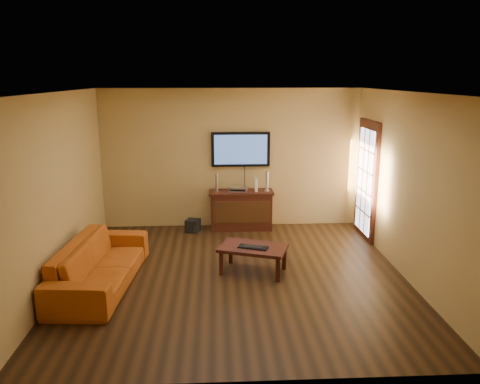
{
  "coord_description": "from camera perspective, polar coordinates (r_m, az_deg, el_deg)",
  "views": [
    {
      "loc": [
        -0.28,
        -6.5,
        2.9
      ],
      "look_at": [
        0.1,
        0.8,
        1.1
      ],
      "focal_mm": 35.0,
      "sensor_mm": 36.0,
      "label": 1
    }
  ],
  "objects": [
    {
      "name": "speaker_left",
      "position": [
        8.98,
        -2.87,
        1.06
      ],
      "size": [
        0.09,
        0.09,
        0.35
      ],
      "color": "silver",
      "rests_on": "media_console"
    },
    {
      "name": "television",
      "position": [
        9.06,
        0.08,
        5.23
      ],
      "size": [
        1.13,
        0.08,
        0.67
      ],
      "color": "black",
      "rests_on": "ground"
    },
    {
      "name": "ground_plane",
      "position": [
        7.12,
        -0.46,
        -10.2
      ],
      "size": [
        5.0,
        5.0,
        0.0
      ],
      "primitive_type": "plane",
      "color": "black",
      "rests_on": "ground"
    },
    {
      "name": "game_console",
      "position": [
        9.02,
        1.97,
        0.88
      ],
      "size": [
        0.06,
        0.18,
        0.24
      ],
      "primitive_type": "cube",
      "rotation": [
        0.0,
        0.0,
        0.03
      ],
      "color": "white",
      "rests_on": "media_console"
    },
    {
      "name": "sofa",
      "position": [
        6.96,
        -16.75,
        -7.52
      ],
      "size": [
        0.83,
        2.28,
        0.87
      ],
      "primitive_type": "imported",
      "rotation": [
        0.0,
        0.0,
        1.49
      ],
      "color": "#AB4F13",
      "rests_on": "ground"
    },
    {
      "name": "speaker_right",
      "position": [
        9.03,
        3.3,
        1.23
      ],
      "size": [
        0.1,
        0.1,
        0.38
      ],
      "color": "silver",
      "rests_on": "media_console"
    },
    {
      "name": "keyboard",
      "position": [
        7.05,
        1.61,
        -6.73
      ],
      "size": [
        0.47,
        0.31,
        0.03
      ],
      "color": "black",
      "rests_on": "coffee_table"
    },
    {
      "name": "french_door",
      "position": [
        8.84,
        15.15,
        1.27
      ],
      "size": [
        0.07,
        1.02,
        2.22
      ],
      "color": "black",
      "rests_on": "ground"
    },
    {
      "name": "bottle",
      "position": [
        8.94,
        -5.45,
        -4.54
      ],
      "size": [
        0.07,
        0.07,
        0.19
      ],
      "color": "white",
      "rests_on": "ground"
    },
    {
      "name": "av_receiver",
      "position": [
        9.03,
        -0.21,
        0.37
      ],
      "size": [
        0.38,
        0.3,
        0.08
      ],
      "primitive_type": "cube",
      "rotation": [
        0.0,
        0.0,
        -0.2
      ],
      "color": "silver",
      "rests_on": "media_console"
    },
    {
      "name": "subwoofer",
      "position": [
        9.05,
        -5.76,
        -4.1
      ],
      "size": [
        0.31,
        0.31,
        0.25
      ],
      "primitive_type": "cube",
      "rotation": [
        0.0,
        0.0,
        -0.31
      ],
      "color": "black",
      "rests_on": "ground"
    },
    {
      "name": "room_walls",
      "position": [
        7.23,
        -0.7,
        4.18
      ],
      "size": [
        5.0,
        5.0,
        5.0
      ],
      "color": "tan",
      "rests_on": "ground"
    },
    {
      "name": "media_console",
      "position": [
        9.12,
        0.14,
        -2.19
      ],
      "size": [
        1.24,
        0.47,
        0.76
      ],
      "color": "black",
      "rests_on": "ground"
    },
    {
      "name": "coffee_table",
      "position": [
        7.13,
        1.61,
        -7.07
      ],
      "size": [
        1.13,
        0.89,
        0.41
      ],
      "color": "black",
      "rests_on": "ground"
    }
  ]
}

